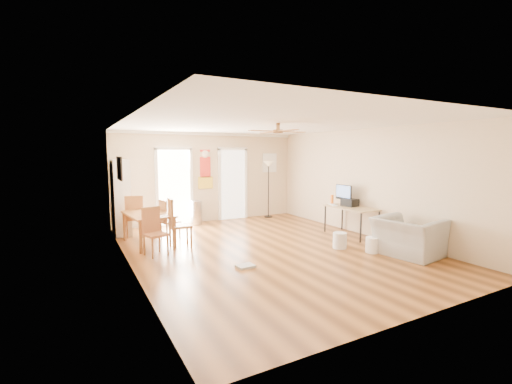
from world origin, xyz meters
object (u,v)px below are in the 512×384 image
dining_chair_right_a (170,219)px  dining_table (149,229)px  dining_chair_right_b (180,223)px  wastebasket_b (372,245)px  trash_can (196,213)px  dining_chair_near (156,232)px  dining_chair_far (135,216)px  torchiere_lamp (268,189)px  printer (350,202)px  armchair (408,237)px  bookshelf (121,197)px  wastebasket_a (340,240)px  computer_desk (351,221)px

dining_chair_right_a → dining_table: bearing=104.9°
dining_chair_right_b → wastebasket_b: dining_chair_right_b is taller
dining_chair_right_b → trash_can: (1.08, 2.14, -0.19)m
dining_chair_near → dining_chair_far: 1.83m
trash_can → torchiere_lamp: (2.35, -0.01, 0.54)m
printer → armchair: 2.00m
bookshelf → wastebasket_a: bookshelf is taller
printer → armchair: printer is taller
dining_table → printer: bearing=-16.7°
trash_can → wastebasket_a: 4.26m
dining_chair_near → wastebasket_b: 4.35m
dining_chair_right_a → bookshelf: bearing=31.8°
dining_table → wastebasket_b: bearing=-36.2°
computer_desk → printer: bearing=59.8°
wastebasket_a → dining_chair_near: bearing=159.4°
dining_chair_right_b → computer_desk: size_ratio=0.80×
bookshelf → wastebasket_b: bookshelf is taller
bookshelf → dining_chair_right_a: 1.47m
trash_can → computer_desk: 4.22m
dining_chair_near → printer: bearing=-21.8°
wastebasket_a → trash_can: bearing=115.9°
torchiere_lamp → printer: 2.99m
bookshelf → computer_desk: (4.92, -2.80, -0.58)m
dining_chair_right_a → dining_chair_right_b: size_ratio=0.87×
dining_chair_right_b → trash_can: size_ratio=1.56×
dining_chair_right_a → dining_chair_far: size_ratio=0.92×
dining_chair_right_b → dining_chair_near: 0.70m
dining_table → dining_chair_near: 0.95m
dining_table → printer: size_ratio=3.94×
dining_chair_near → computer_desk: size_ratio=0.72×
dining_chair_near → computer_desk: 4.61m
dining_table → dining_chair_far: (-0.13, 0.89, 0.15)m
trash_can → bookshelf: bearing=-172.3°
bookshelf → trash_can: bookshelf is taller
dining_chair_right_b → dining_chair_far: size_ratio=1.05×
bookshelf → dining_chair_near: 2.30m
printer → armchair: size_ratio=0.31×
wastebasket_b → trash_can: bearing=116.9°
dining_chair_right_a → printer: dining_chair_right_a is taller
torchiere_lamp → armchair: torchiere_lamp is taller
trash_can → wastebasket_a: trash_can is taller
trash_can → wastebasket_a: size_ratio=2.02×
dining_chair_right_b → torchiere_lamp: bearing=-54.0°
wastebasket_b → dining_table: bearing=143.8°
dining_chair_right_a → printer: size_ratio=2.61×
bookshelf → dining_chair_right_b: size_ratio=1.76×
dining_chair_right_b → wastebasket_a: size_ratio=3.15×
dining_chair_right_a → dining_chair_far: bearing=36.7°
bookshelf → dining_chair_far: 0.64m
wastebasket_a → wastebasket_b: (0.37, -0.56, -0.01)m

